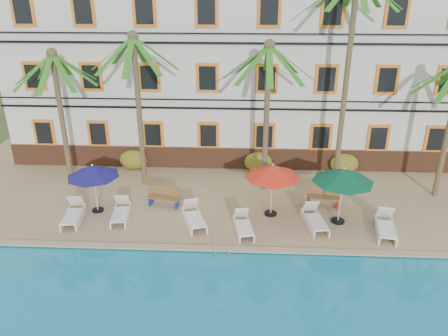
# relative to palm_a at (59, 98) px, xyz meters

# --- Properties ---
(ground) EXTENTS (100.00, 100.00, 0.00)m
(ground) POSITION_rel_palm_a_xyz_m (8.60, -5.16, -4.61)
(ground) COLOR #384C23
(ground) RESTS_ON ground
(pool_deck) EXTENTS (30.00, 12.00, 0.25)m
(pool_deck) POSITION_rel_palm_a_xyz_m (8.60, -0.16, -4.48)
(pool_deck) COLOR tan
(pool_deck) RESTS_ON ground
(pool_coping) EXTENTS (30.00, 0.35, 0.06)m
(pool_coping) POSITION_rel_palm_a_xyz_m (8.60, -6.06, -4.33)
(pool_coping) COLOR tan
(pool_coping) RESTS_ON pool_deck
(hotel_building) EXTENTS (25.40, 6.44, 10.22)m
(hotel_building) POSITION_rel_palm_a_xyz_m (8.60, 4.82, 0.77)
(hotel_building) COLOR silver
(hotel_building) RESTS_ON pool_deck
(palm_a) EXTENTS (4.02, 4.02, 6.71)m
(palm_a) POSITION_rel_palm_a_xyz_m (0.00, 0.00, 0.00)
(palm_a) COLOR brown
(palm_a) RESTS_ON pool_deck
(palm_b) EXTENTS (4.02, 4.02, 7.57)m
(palm_b) POSITION_rel_palm_a_xyz_m (3.99, -0.40, 0.50)
(palm_b) COLOR brown
(palm_b) RESTS_ON pool_deck
(palm_c) EXTENTS (4.02, 4.02, 7.26)m
(palm_c) POSITION_rel_palm_a_xyz_m (10.04, -0.67, 0.33)
(palm_c) COLOR brown
(palm_c) RESTS_ON pool_deck
(palm_d) EXTENTS (4.02, 4.02, 10.20)m
(palm_d) POSITION_rel_palm_a_xyz_m (13.61, -0.30, 2.00)
(palm_d) COLOR brown
(palm_d) RESTS_ON pool_deck
(shrub_left) EXTENTS (1.50, 0.90, 1.10)m
(shrub_left) POSITION_rel_palm_a_xyz_m (2.99, 1.44, -3.81)
(shrub_left) COLOR #255017
(shrub_left) RESTS_ON pool_deck
(shrub_mid) EXTENTS (1.50, 0.90, 1.10)m
(shrub_mid) POSITION_rel_palm_a_xyz_m (9.81, 1.44, -3.81)
(shrub_mid) COLOR #255017
(shrub_mid) RESTS_ON pool_deck
(shrub_right) EXTENTS (1.50, 0.90, 1.10)m
(shrub_right) POSITION_rel_palm_a_xyz_m (14.40, 1.44, -3.81)
(shrub_right) COLOR #255017
(shrub_right) RESTS_ON pool_deck
(umbrella_blue) EXTENTS (2.30, 2.30, 2.31)m
(umbrella_blue) POSITION_rel_palm_a_xyz_m (2.46, -3.28, -2.39)
(umbrella_blue) COLOR black
(umbrella_blue) RESTS_ON pool_deck
(umbrella_red) EXTENTS (2.47, 2.47, 2.47)m
(umbrella_red) POSITION_rel_palm_a_xyz_m (10.27, -3.22, -2.25)
(umbrella_red) COLOR black
(umbrella_red) RESTS_ON pool_deck
(umbrella_green) EXTENTS (2.58, 2.58, 2.58)m
(umbrella_green) POSITION_rel_palm_a_xyz_m (13.15, -3.72, -2.16)
(umbrella_green) COLOR black
(umbrella_green) RESTS_ON pool_deck
(lounger_a) EXTENTS (0.93, 2.03, 0.93)m
(lounger_a) POSITION_rel_palm_a_xyz_m (1.68, -4.11, -4.06)
(lounger_a) COLOR white
(lounger_a) RESTS_ON pool_deck
(lounger_b) EXTENTS (0.89, 1.96, 0.90)m
(lounger_b) POSITION_rel_palm_a_xyz_m (3.69, -3.84, -4.07)
(lounger_b) COLOR white
(lounger_b) RESTS_ON pool_deck
(lounger_c) EXTENTS (1.33, 2.11, 0.94)m
(lounger_c) POSITION_rel_palm_a_xyz_m (6.93, -4.12, -4.05)
(lounger_c) COLOR white
(lounger_c) RESTS_ON pool_deck
(lounger_d) EXTENTS (0.94, 1.88, 0.85)m
(lounger_d) POSITION_rel_palm_a_xyz_m (9.06, -4.66, -4.08)
(lounger_d) COLOR white
(lounger_d) RESTS_ON pool_deck
(lounger_e) EXTENTS (1.01, 2.05, 0.93)m
(lounger_e) POSITION_rel_palm_a_xyz_m (12.08, -4.06, -4.06)
(lounger_e) COLOR white
(lounger_e) RESTS_ON pool_deck
(lounger_f) EXTENTS (1.05, 2.09, 0.94)m
(lounger_f) POSITION_rel_palm_a_xyz_m (14.92, -4.51, -4.05)
(lounger_f) COLOR white
(lounger_f) RESTS_ON pool_deck
(bench_left) EXTENTS (1.57, 0.81, 0.93)m
(bench_left) POSITION_rel_palm_a_xyz_m (5.40, -2.62, -3.89)
(bench_left) COLOR olive
(bench_left) RESTS_ON pool_deck
(bench_right) EXTENTS (1.55, 0.66, 0.93)m
(bench_right) POSITION_rel_palm_a_xyz_m (12.73, -2.24, -3.89)
(bench_right) COLOR olive
(bench_right) RESTS_ON pool_deck
(pool_ladder) EXTENTS (0.54, 0.74, 0.74)m
(pool_ladder) POSITION_rel_palm_a_xyz_m (8.25, -6.16, -4.36)
(pool_ladder) COLOR silver
(pool_ladder) RESTS_ON ground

